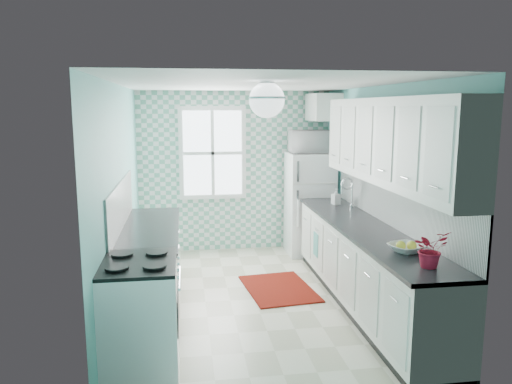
{
  "coord_description": "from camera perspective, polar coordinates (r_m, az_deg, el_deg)",
  "views": [
    {
      "loc": [
        -0.8,
        -5.57,
        2.25
      ],
      "look_at": [
        0.05,
        0.25,
        1.25
      ],
      "focal_mm": 35.0,
      "sensor_mm": 36.0,
      "label": 1
    }
  ],
  "objects": [
    {
      "name": "ceiling",
      "position": [
        5.63,
        -0.14,
        12.3
      ],
      "size": [
        3.0,
        4.4,
        0.02
      ],
      "primitive_type": "cube",
      "color": "white",
      "rests_on": "wall_back"
    },
    {
      "name": "fridge",
      "position": [
        7.74,
        6.13,
        -1.32
      ],
      "size": [
        0.68,
        0.68,
        1.57
      ],
      "rotation": [
        0.0,
        0.0,
        -0.04
      ],
      "color": "silver",
      "rests_on": "floor"
    },
    {
      "name": "accent_wall",
      "position": [
        7.86,
        -2.42,
        2.34
      ],
      "size": [
        3.0,
        0.01,
        2.5
      ],
      "primitive_type": "cube",
      "color": "#68B096",
      "rests_on": "wall_back"
    },
    {
      "name": "rug",
      "position": [
        6.37,
        2.62,
        -10.96
      ],
      "size": [
        0.91,
        1.2,
        0.02
      ],
      "primitive_type": "cube",
      "rotation": [
        0.0,
        0.0,
        0.12
      ],
      "color": "maroon",
      "rests_on": "floor"
    },
    {
      "name": "window",
      "position": [
        7.77,
        -4.99,
        4.45
      ],
      "size": [
        1.04,
        0.05,
        1.44
      ],
      "color": "white",
      "rests_on": "wall_back"
    },
    {
      "name": "wall_right",
      "position": [
        6.11,
        14.03,
        -0.06
      ],
      "size": [
        0.02,
        4.4,
        2.5
      ],
      "primitive_type": "cube",
      "color": "#69BEB8",
      "rests_on": "floor"
    },
    {
      "name": "fruit_bowl",
      "position": [
        4.8,
        16.79,
        -6.16
      ],
      "size": [
        0.39,
        0.39,
        0.08
      ],
      "primitive_type": "imported",
      "rotation": [
        0.0,
        0.0,
        0.35
      ],
      "color": "white",
      "rests_on": "countertop_right"
    },
    {
      "name": "microwave",
      "position": [
        7.61,
        6.26,
        5.74
      ],
      "size": [
        0.62,
        0.43,
        0.34
      ],
      "primitive_type": "imported",
      "rotation": [
        0.0,
        0.0,
        3.13
      ],
      "color": "white",
      "rests_on": "fridge"
    },
    {
      "name": "potted_plant",
      "position": [
        4.39,
        19.3,
        -6.16
      ],
      "size": [
        0.34,
        0.31,
        0.31
      ],
      "primitive_type": "imported",
      "rotation": [
        0.0,
        0.0,
        0.27
      ],
      "color": "#B12215",
      "rests_on": "countertop_right"
    },
    {
      "name": "wall_left",
      "position": [
        5.7,
        -15.34,
        -0.8
      ],
      "size": [
        0.02,
        4.4,
        2.5
      ],
      "primitive_type": "cube",
      "color": "#69BEB8",
      "rests_on": "floor"
    },
    {
      "name": "countertop_right",
      "position": [
        5.69,
        12.38,
        -4.09
      ],
      "size": [
        0.63,
        3.6,
        0.04
      ],
      "primitive_type": "cube",
      "color": "black",
      "rests_on": "base_cabinets_right"
    },
    {
      "name": "stove",
      "position": [
        4.48,
        -13.1,
        -13.55
      ],
      "size": [
        0.64,
        0.8,
        0.96
      ],
      "rotation": [
        0.0,
        0.0,
        0.04
      ],
      "color": "silver",
      "rests_on": "floor"
    },
    {
      "name": "wall_back",
      "position": [
        7.88,
        -2.43,
        2.36
      ],
      "size": [
        3.0,
        0.02,
        2.5
      ],
      "primitive_type": "cube",
      "color": "#69BEB8",
      "rests_on": "floor"
    },
    {
      "name": "wall_front",
      "position": [
        3.59,
        4.95,
        -6.56
      ],
      "size": [
        3.0,
        0.02,
        2.5
      ],
      "primitive_type": "cube",
      "color": "#69BEB8",
      "rests_on": "floor"
    },
    {
      "name": "upper_cabinets_right",
      "position": [
        5.42,
        14.99,
        5.62
      ],
      "size": [
        0.33,
        3.2,
        0.9
      ],
      "primitive_type": "cube",
      "color": "white",
      "rests_on": "wall_right"
    },
    {
      "name": "floor",
      "position": [
        6.06,
        -0.13,
        -12.24
      ],
      "size": [
        3.0,
        4.4,
        0.02
      ],
      "primitive_type": "cube",
      "color": "beige",
      "rests_on": "ground"
    },
    {
      "name": "soap_bottle",
      "position": [
        6.89,
        9.12,
        -0.52
      ],
      "size": [
        0.12,
        0.12,
        0.21
      ],
      "primitive_type": "imported",
      "rotation": [
        0.0,
        0.0,
        0.3
      ],
      "color": "#9EB6C8",
      "rests_on": "countertop_right"
    },
    {
      "name": "backsplash_left",
      "position": [
        5.63,
        -15.18,
        -1.48
      ],
      "size": [
        0.02,
        2.15,
        0.51
      ],
      "primitive_type": "cube",
      "color": "white",
      "rests_on": "wall_left"
    },
    {
      "name": "base_cabinets_right",
      "position": [
        5.83,
        12.35,
        -8.57
      ],
      "size": [
        0.6,
        3.6,
        0.9
      ],
      "primitive_type": "cube",
      "color": "white",
      "rests_on": "floor"
    },
    {
      "name": "countertop_left",
      "position": [
        5.66,
        -12.0,
        -4.15
      ],
      "size": [
        0.63,
        2.15,
        0.04
      ],
      "primitive_type": "cube",
      "color": "black",
      "rests_on": "base_cabinets_left"
    },
    {
      "name": "dish_towel",
      "position": [
        6.6,
        6.86,
        -5.97
      ],
      "size": [
        0.05,
        0.2,
        0.31
      ],
      "primitive_type": "cube",
      "rotation": [
        0.0,
        0.0,
        -0.19
      ],
      "color": "#68B2A9",
      "rests_on": "base_cabinets_right"
    },
    {
      "name": "backsplash_right",
      "position": [
        5.75,
        15.31,
        -1.27
      ],
      "size": [
        0.02,
        3.6,
        0.51
      ],
      "primitive_type": "cube",
      "color": "white",
      "rests_on": "wall_right"
    },
    {
      "name": "upper_cabinet_fridge",
      "position": [
        7.69,
        7.63,
        9.57
      ],
      "size": [
        0.4,
        0.74,
        0.4
      ],
      "primitive_type": "cube",
      "color": "white",
      "rests_on": "wall_right"
    },
    {
      "name": "ceiling_light",
      "position": [
        4.83,
        1.24,
        10.52
      ],
      "size": [
        0.34,
        0.34,
        0.35
      ],
      "color": "silver",
      "rests_on": "ceiling"
    },
    {
      "name": "base_cabinets_left",
      "position": [
        5.79,
        -11.99,
        -8.67
      ],
      "size": [
        0.6,
        2.15,
        0.9
      ],
      "primitive_type": "cube",
      "color": "white",
      "rests_on": "floor"
    },
    {
      "name": "sink",
      "position": [
        6.63,
        9.46,
        -1.95
      ],
      "size": [
        0.49,
        0.41,
        0.53
      ],
      "rotation": [
        0.0,
        0.0,
        -0.05
      ],
      "color": "silver",
      "rests_on": "countertop_right"
    }
  ]
}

